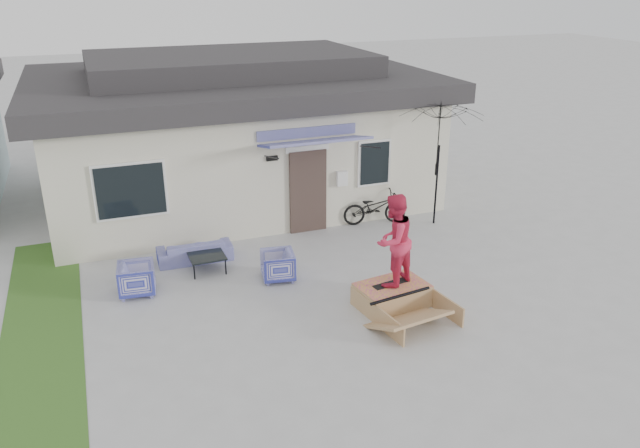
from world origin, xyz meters
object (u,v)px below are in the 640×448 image
object	(u,v)px
armchair_right	(278,264)
bicycle	(375,204)
skate_ramp	(392,295)
armchair_left	(137,277)
skater	(393,239)
skateboard	(391,283)
loveseat	(195,247)
patio_umbrella	(438,159)
coffee_table	(207,262)

from	to	relation	value
armchair_right	bicycle	size ratio (longest dim) A/B	0.42
skate_ramp	armchair_left	bearing A→B (deg)	145.85
skater	armchair_left	bearing A→B (deg)	-53.22
bicycle	skateboard	size ratio (longest dim) A/B	2.13
loveseat	skateboard	world-z (taller)	loveseat
skate_ramp	skater	size ratio (longest dim) A/B	0.97
armchair_right	patio_umbrella	bearing A→B (deg)	117.69
bicycle	skateboard	distance (m)	4.27
skate_ramp	skater	bearing A→B (deg)	90.00
skateboard	coffee_table	bearing A→B (deg)	128.88
skater	armchair_right	bearing A→B (deg)	-73.58
armchair_right	skateboard	xyz separation A→B (m)	(1.76, -1.84, 0.12)
armchair_left	coffee_table	xyz separation A→B (m)	(1.54, 0.55, -0.18)
loveseat	armchair_right	xyz separation A→B (m)	(1.48, -1.57, 0.02)
armchair_left	armchair_right	xyz separation A→B (m)	(2.87, -0.41, -0.02)
armchair_left	coffee_table	bearing A→B (deg)	-63.76
loveseat	coffee_table	world-z (taller)	loveseat
coffee_table	skateboard	size ratio (longest dim) A/B	0.97
skate_ramp	skater	distance (m)	1.19
armchair_right	skate_ramp	size ratio (longest dim) A/B	0.39
coffee_table	patio_umbrella	world-z (taller)	patio_umbrella
skateboard	skater	xyz separation A→B (m)	(0.00, 0.00, 0.94)
armchair_right	skateboard	distance (m)	2.55
armchair_right	bicycle	world-z (taller)	bicycle
loveseat	armchair_left	bearing A→B (deg)	41.62
armchair_left	armchair_right	bearing A→B (deg)	-91.73
armchair_right	bicycle	bearing A→B (deg)	132.08
coffee_table	patio_umbrella	bearing A→B (deg)	5.85
loveseat	coffee_table	xyz separation A→B (m)	(0.15, -0.61, -0.14)
armchair_left	armchair_right	size ratio (longest dim) A/B	1.05
patio_umbrella	coffee_table	bearing A→B (deg)	-174.15
loveseat	bicycle	xyz separation A→B (m)	(4.79, 0.56, 0.21)
patio_umbrella	skateboard	world-z (taller)	patio_umbrella
skateboard	skate_ramp	bearing A→B (deg)	-91.10
skateboard	skater	world-z (taller)	skater
coffee_table	patio_umbrella	distance (m)	6.32
skateboard	skater	distance (m)	0.94
bicycle	patio_umbrella	world-z (taller)	patio_umbrella
armchair_left	coffee_table	distance (m)	1.64
armchair_right	skateboard	bearing A→B (deg)	52.94
loveseat	skater	world-z (taller)	skater
armchair_left	bicycle	bearing A→B (deg)	-67.99
skate_ramp	skateboard	size ratio (longest dim) A/B	2.27
coffee_table	skateboard	xyz separation A→B (m)	(3.09, -2.80, 0.28)
armchair_right	skater	bearing A→B (deg)	52.94
armchair_right	skater	distance (m)	2.76
coffee_table	skate_ramp	xyz separation A→B (m)	(3.09, -2.85, 0.03)
armchair_left	coffee_table	size ratio (longest dim) A/B	0.96
loveseat	armchair_right	distance (m)	2.16
armchair_left	loveseat	bearing A→B (deg)	-43.65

